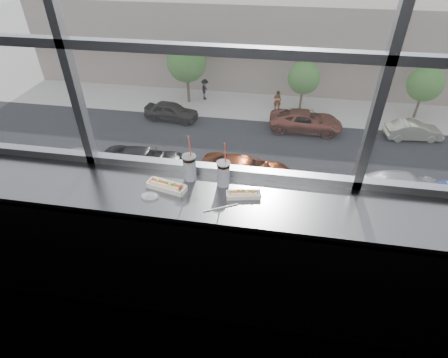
% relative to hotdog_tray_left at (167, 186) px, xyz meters
% --- Properties ---
extents(wall_back_lower, '(6.00, 0.00, 6.00)m').
position_rel_hotdog_tray_left_xyz_m(wall_back_lower, '(0.32, 0.26, -0.58)').
color(wall_back_lower, black).
rests_on(wall_back_lower, ground).
extents(counter, '(6.00, 0.55, 0.06)m').
position_rel_hotdog_tray_left_xyz_m(counter, '(0.32, -0.02, -0.06)').
color(counter, slate).
rests_on(counter, ground).
extents(counter_fascia, '(6.00, 0.04, 1.04)m').
position_rel_hotdog_tray_left_xyz_m(counter_fascia, '(0.32, -0.27, -0.58)').
color(counter_fascia, slate).
rests_on(counter_fascia, ground).
extents(hotdog_tray_left, '(0.30, 0.16, 0.07)m').
position_rel_hotdog_tray_left_xyz_m(hotdog_tray_left, '(0.00, 0.00, 0.00)').
color(hotdog_tray_left, white).
rests_on(hotdog_tray_left, counter).
extents(hotdog_tray_right, '(0.25, 0.12, 0.06)m').
position_rel_hotdog_tray_left_xyz_m(hotdog_tray_right, '(0.54, 0.00, -0.01)').
color(hotdog_tray_right, white).
rests_on(hotdog_tray_right, counter).
extents(soda_cup_left, '(0.10, 0.10, 0.37)m').
position_rel_hotdog_tray_left_xyz_m(soda_cup_left, '(0.13, 0.15, 0.08)').
color(soda_cup_left, white).
rests_on(soda_cup_left, counter).
extents(soda_cup_right, '(0.10, 0.10, 0.36)m').
position_rel_hotdog_tray_left_xyz_m(soda_cup_right, '(0.38, 0.12, 0.08)').
color(soda_cup_right, white).
rests_on(soda_cup_right, counter).
extents(loose_straw, '(0.22, 0.12, 0.01)m').
position_rel_hotdog_tray_left_xyz_m(loose_straw, '(0.41, -0.14, -0.02)').
color(loose_straw, white).
rests_on(loose_straw, counter).
extents(wrapper, '(0.11, 0.08, 0.03)m').
position_rel_hotdog_tray_left_xyz_m(wrapper, '(-0.09, -0.11, -0.01)').
color(wrapper, silver).
rests_on(wrapper, counter).
extents(plaza_ground, '(120.00, 120.00, 0.00)m').
position_rel_hotdog_tray_left_xyz_m(plaza_ground, '(0.32, 43.76, -12.13)').
color(plaza_ground, '#A49F96').
rests_on(plaza_ground, ground).
extents(plaza_near, '(50.00, 14.00, 0.04)m').
position_rel_hotdog_tray_left_xyz_m(plaza_near, '(0.32, 7.26, -12.11)').
color(plaza_near, '#A49F96').
rests_on(plaza_near, plaza_ground).
extents(street_asphalt, '(80.00, 10.00, 0.06)m').
position_rel_hotdog_tray_left_xyz_m(street_asphalt, '(0.32, 20.26, -12.10)').
color(street_asphalt, black).
rests_on(street_asphalt, plaza_ground).
extents(far_sidewalk, '(80.00, 6.00, 0.04)m').
position_rel_hotdog_tray_left_xyz_m(far_sidewalk, '(0.32, 28.26, -12.11)').
color(far_sidewalk, '#A49F96').
rests_on(far_sidewalk, plaza_ground).
extents(far_building, '(50.00, 14.00, 8.00)m').
position_rel_hotdog_tray_left_xyz_m(far_building, '(0.32, 38.26, -8.13)').
color(far_building, gray).
rests_on(far_building, plaza_ground).
extents(car_far_b, '(2.74, 6.46, 2.15)m').
position_rel_hotdog_tray_left_xyz_m(car_far_b, '(2.94, 24.26, -11.00)').
color(car_far_b, maroon).
rests_on(car_far_b, street_asphalt).
extents(car_near_d, '(3.57, 6.99, 2.24)m').
position_rel_hotdog_tray_left_xyz_m(car_near_d, '(8.57, 16.26, -10.95)').
color(car_near_d, '#B3B3B3').
rests_on(car_near_d, street_asphalt).
extents(car_near_c, '(3.49, 7.09, 2.28)m').
position_rel_hotdog_tray_left_xyz_m(car_near_c, '(-0.89, 16.26, -10.93)').
color(car_near_c, '#692206').
rests_on(car_near_c, street_asphalt).
extents(car_far_c, '(2.97, 5.81, 1.86)m').
position_rel_hotdog_tray_left_xyz_m(car_far_c, '(11.14, 24.26, -11.14)').
color(car_far_c, '#AEAF93').
rests_on(car_far_c, street_asphalt).
extents(car_near_a, '(2.53, 5.72, 1.88)m').
position_rel_hotdog_tray_left_xyz_m(car_near_a, '(-11.79, 16.26, -11.13)').
color(car_near_a, '#A2A2A2').
rests_on(car_near_a, street_asphalt).
extents(car_far_a, '(3.21, 6.45, 2.07)m').
position_rel_hotdog_tray_left_xyz_m(car_far_a, '(-8.25, 24.26, -11.03)').
color(car_far_a, black).
rests_on(car_far_a, street_asphalt).
extents(car_near_b, '(2.82, 6.78, 2.26)m').
position_rel_hotdog_tray_left_xyz_m(car_near_b, '(-7.66, 16.26, -10.94)').
color(car_near_b, black).
rests_on(car_near_b, street_asphalt).
extents(pedestrian_a, '(0.77, 1.03, 2.32)m').
position_rel_hotdog_tray_left_xyz_m(pedestrian_a, '(-6.37, 29.08, -10.93)').
color(pedestrian_a, '#66605B').
rests_on(pedestrian_a, far_sidewalk).
extents(pedestrian_b, '(0.98, 0.74, 2.21)m').
position_rel_hotdog_tray_left_xyz_m(pedestrian_b, '(0.50, 27.68, -10.98)').
color(pedestrian_b, '#66605B').
rests_on(pedestrian_b, far_sidewalk).
extents(tree_left, '(3.54, 3.54, 5.53)m').
position_rel_hotdog_tray_left_xyz_m(tree_left, '(-7.77, 28.26, -8.38)').
color(tree_left, '#47382B').
rests_on(tree_left, far_sidewalk).
extents(tree_center, '(2.79, 2.79, 4.35)m').
position_rel_hotdog_tray_left_xyz_m(tree_center, '(2.57, 28.26, -9.18)').
color(tree_center, '#47382B').
rests_on(tree_center, far_sidewalk).
extents(tree_right, '(2.87, 2.87, 4.49)m').
position_rel_hotdog_tray_left_xyz_m(tree_right, '(12.37, 28.26, -9.09)').
color(tree_right, '#47382B').
rests_on(tree_right, far_sidewalk).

